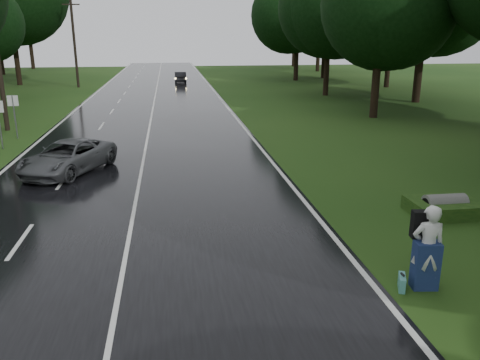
% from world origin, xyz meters
% --- Properties ---
extents(ground, '(160.00, 160.00, 0.00)m').
position_xyz_m(ground, '(0.00, 0.00, 0.00)').
color(ground, '#244414').
rests_on(ground, ground).
extents(road, '(12.00, 140.00, 0.04)m').
position_xyz_m(road, '(0.00, 20.00, 0.02)').
color(road, black).
rests_on(road, ground).
extents(lane_center, '(0.12, 140.00, 0.01)m').
position_xyz_m(lane_center, '(0.00, 20.00, 0.04)').
color(lane_center, silver).
rests_on(lane_center, road).
extents(grey_car, '(3.97, 5.22, 1.32)m').
position_xyz_m(grey_car, '(-2.99, 9.19, 0.70)').
color(grey_car, '#494B4E').
rests_on(grey_car, road).
extents(far_car, '(1.33, 3.77, 1.24)m').
position_xyz_m(far_car, '(2.70, 48.35, 0.66)').
color(far_car, black).
rests_on(far_car, road).
extents(hitchhiker, '(0.79, 0.73, 2.02)m').
position_xyz_m(hitchhiker, '(6.92, -1.97, 0.94)').
color(hitchhiker, silver).
rests_on(hitchhiker, ground).
extents(suitcase, '(0.31, 0.50, 0.34)m').
position_xyz_m(suitcase, '(6.40, -1.98, 0.17)').
color(suitcase, teal).
rests_on(suitcase, ground).
extents(culvert, '(1.34, 0.67, 0.67)m').
position_xyz_m(culvert, '(9.99, 2.43, 0.00)').
color(culvert, slate).
rests_on(culvert, ground).
extents(utility_pole_mid, '(1.80, 0.28, 9.43)m').
position_xyz_m(utility_pole_mid, '(-8.50, 19.58, 0.00)').
color(utility_pole_mid, black).
rests_on(utility_pole_mid, ground).
extents(utility_pole_far, '(1.80, 0.28, 9.51)m').
position_xyz_m(utility_pole_far, '(-8.50, 44.68, 0.00)').
color(utility_pole_far, black).
rests_on(utility_pole_far, ground).
extents(road_sign_a, '(0.58, 0.10, 2.43)m').
position_xyz_m(road_sign_a, '(-7.20, 14.37, 0.00)').
color(road_sign_a, white).
rests_on(road_sign_a, ground).
extents(road_sign_b, '(0.57, 0.10, 2.39)m').
position_xyz_m(road_sign_b, '(-7.20, 16.96, 0.00)').
color(road_sign_b, white).
rests_on(road_sign_b, ground).
extents(tree_left_f, '(11.01, 11.01, 17.20)m').
position_xyz_m(tree_left_f, '(-15.57, 48.21, 0.00)').
color(tree_left_f, black).
rests_on(tree_left_f, ground).
extents(tree_right_d, '(8.06, 8.06, 12.60)m').
position_xyz_m(tree_right_d, '(15.38, 20.95, 0.00)').
color(tree_right_d, black).
rests_on(tree_right_d, ground).
extents(tree_right_e, '(8.64, 8.64, 13.51)m').
position_xyz_m(tree_right_e, '(16.03, 33.81, 0.00)').
color(tree_right_e, black).
rests_on(tree_right_e, ground).
extents(tree_right_f, '(8.36, 8.36, 13.06)m').
position_xyz_m(tree_right_f, '(17.12, 49.34, 0.00)').
color(tree_right_f, black).
rests_on(tree_right_f, ground).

